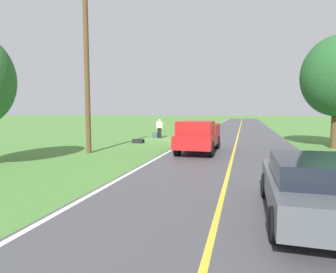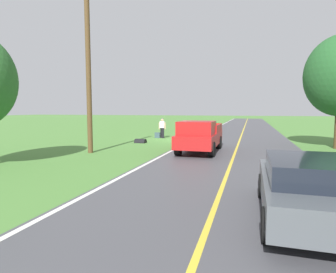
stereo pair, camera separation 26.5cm
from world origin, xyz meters
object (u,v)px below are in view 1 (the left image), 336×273
(suitcase_carried, at_px, (155,135))
(sedan_mid_oncoming, at_px, (312,186))
(hitchhiker_walking, at_px, (160,127))
(utility_pole_roadside, at_px, (87,77))
(pickup_truck_passing, at_px, (198,135))

(suitcase_carried, distance_m, sedan_mid_oncoming, 18.85)
(hitchhiker_walking, relative_size, utility_pole_roadside, 0.20)
(hitchhiker_walking, bearing_deg, utility_pole_roadside, 81.50)
(pickup_truck_passing, relative_size, sedan_mid_oncoming, 1.22)
(pickup_truck_passing, xyz_separation_m, utility_pole_roadside, (5.93, 1.92, 3.30))
(hitchhiker_walking, xyz_separation_m, sedan_mid_oncoming, (-8.55, 16.66, -0.23))
(suitcase_carried, distance_m, utility_pole_roadside, 10.06)
(sedan_mid_oncoming, xyz_separation_m, utility_pole_roadside, (9.94, -7.40, 3.51))
(sedan_mid_oncoming, bearing_deg, hitchhiker_walking, -62.83)
(hitchhiker_walking, bearing_deg, suitcase_carried, 12.47)
(hitchhiker_walking, height_order, pickup_truck_passing, pickup_truck_passing)
(sedan_mid_oncoming, bearing_deg, utility_pole_roadside, -36.69)
(pickup_truck_passing, bearing_deg, suitcase_carried, -55.60)
(hitchhiker_walking, bearing_deg, pickup_truck_passing, 121.76)
(hitchhiker_walking, bearing_deg, sedan_mid_oncoming, 117.17)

